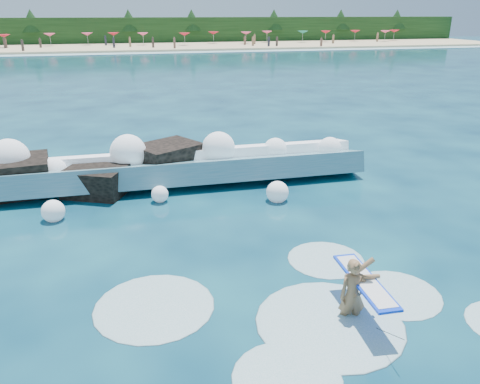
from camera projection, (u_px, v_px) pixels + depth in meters
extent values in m
plane|color=#07243D|center=(201.00, 268.00, 11.97)|extent=(200.00, 200.00, 0.00)
cube|color=tan|center=(132.00, 47.00, 82.61)|extent=(140.00, 20.00, 0.40)
cube|color=silver|center=(133.00, 53.00, 72.70)|extent=(140.00, 5.00, 0.08)
cube|color=black|center=(130.00, 31.00, 90.85)|extent=(140.00, 4.00, 5.00)
cube|color=teal|center=(148.00, 175.00, 17.49)|extent=(16.46, 2.51, 1.37)
cube|color=white|center=(146.00, 158.00, 18.07)|extent=(16.46, 1.16, 0.64)
cube|color=black|center=(10.00, 180.00, 16.71)|extent=(2.97, 2.38, 1.47)
cube|color=black|center=(96.00, 183.00, 16.68)|extent=(2.51, 2.29, 1.13)
cube|color=black|center=(169.00, 164.00, 18.29)|extent=(2.88, 2.72, 1.59)
imported|color=olive|center=(353.00, 296.00, 9.85)|extent=(0.64, 0.46, 1.65)
cube|color=#0D39EB|center=(365.00, 281.00, 9.85)|extent=(0.60, 2.27, 0.06)
cube|color=white|center=(365.00, 281.00, 9.85)|extent=(0.50, 2.08, 0.06)
cylinder|color=black|center=(390.00, 334.00, 8.83)|extent=(0.01, 0.91, 0.43)
sphere|color=white|center=(9.00, 159.00, 16.73)|extent=(1.43, 1.43, 1.43)
sphere|color=white|center=(55.00, 171.00, 16.90)|extent=(0.95, 0.95, 0.95)
sphere|color=white|center=(128.00, 152.00, 17.46)|extent=(1.34, 1.34, 1.34)
sphere|color=white|center=(168.00, 165.00, 17.62)|extent=(0.78, 0.78, 0.78)
sphere|color=white|center=(219.00, 148.00, 18.22)|extent=(1.29, 1.29, 1.29)
sphere|color=white|center=(275.00, 150.00, 18.93)|extent=(0.98, 0.98, 0.98)
sphere|color=white|center=(330.00, 149.00, 18.81)|extent=(0.94, 0.94, 0.94)
sphere|color=white|center=(53.00, 211.00, 14.62)|extent=(0.72, 0.72, 0.72)
sphere|color=white|center=(160.00, 194.00, 16.03)|extent=(0.59, 0.59, 0.59)
sphere|color=white|center=(277.00, 192.00, 16.12)|extent=(0.78, 0.78, 0.78)
ellipsoid|color=silver|center=(329.00, 322.00, 9.88)|extent=(3.15, 3.15, 0.16)
ellipsoid|color=silver|center=(287.00, 378.00, 8.37)|extent=(2.02, 2.02, 0.10)
ellipsoid|color=silver|center=(396.00, 294.00, 10.87)|extent=(2.10, 2.10, 0.10)
ellipsoid|color=silver|center=(154.00, 307.00, 10.41)|extent=(2.70, 2.70, 0.14)
ellipsoid|color=silver|center=(326.00, 259.00, 12.38)|extent=(2.03, 2.03, 0.10)
cone|color=red|center=(4.00, 36.00, 78.38)|extent=(2.00, 2.00, 0.50)
cone|color=#EA4472|center=(50.00, 35.00, 82.11)|extent=(2.00, 2.00, 0.50)
cone|color=#EA4472|center=(87.00, 34.00, 84.25)|extent=(2.00, 2.00, 0.50)
cone|color=red|center=(113.00, 34.00, 84.92)|extent=(2.00, 2.00, 0.50)
cone|color=#EA4472|center=(143.00, 34.00, 84.22)|extent=(2.00, 2.00, 0.50)
cone|color=red|center=(184.00, 34.00, 83.74)|extent=(2.00, 2.00, 0.50)
cone|color=red|center=(213.00, 33.00, 88.38)|extent=(2.00, 2.00, 0.50)
cone|color=#EA4472|center=(246.00, 33.00, 87.88)|extent=(2.00, 2.00, 0.50)
cone|color=#EA4472|center=(267.00, 32.00, 91.57)|extent=(2.00, 2.00, 0.50)
cone|color=#137963|center=(303.00, 32.00, 91.79)|extent=(2.00, 2.00, 0.50)
cone|color=red|center=(326.00, 32.00, 92.77)|extent=(2.00, 2.00, 0.50)
cone|color=red|center=(355.00, 31.00, 95.25)|extent=(2.00, 2.00, 0.50)
cone|color=#EA4472|center=(385.00, 32.00, 94.27)|extent=(2.00, 2.00, 0.50)
cone|color=red|center=(394.00, 31.00, 96.91)|extent=(2.00, 2.00, 0.50)
cube|color=#3F332D|center=(62.00, 42.00, 80.06)|extent=(0.35, 0.22, 1.47)
cube|color=#262633|center=(31.00, 45.00, 74.02)|extent=(0.35, 0.22, 1.36)
cube|color=brown|center=(174.00, 44.00, 76.86)|extent=(0.35, 0.22, 1.45)
cube|color=#262633|center=(61.00, 41.00, 82.58)|extent=(0.35, 0.22, 1.58)
cube|color=#3F332D|center=(399.00, 37.00, 96.03)|extent=(0.35, 0.22, 1.58)
cube|color=#8C664C|center=(372.00, 42.00, 84.20)|extent=(0.35, 0.22, 1.61)
cube|color=#262633|center=(155.00, 46.00, 74.91)|extent=(0.35, 0.22, 1.60)
cube|color=#262633|center=(396.00, 37.00, 94.60)|extent=(0.35, 0.22, 1.53)
cube|color=brown|center=(175.00, 41.00, 84.73)|extent=(0.35, 0.22, 1.46)
cube|color=#3F332D|center=(318.00, 39.00, 87.92)|extent=(0.35, 0.22, 1.54)
cube|color=#262633|center=(278.00, 39.00, 90.96)|extent=(0.35, 0.22, 1.42)
cube|color=brown|center=(377.00, 38.00, 93.74)|extent=(0.35, 0.22, 1.55)
cube|color=#3F332D|center=(313.00, 38.00, 91.86)|extent=(0.35, 0.22, 1.54)
cube|color=#8C664C|center=(267.00, 44.00, 79.99)|extent=(0.35, 0.22, 1.46)
cube|color=#262633|center=(374.00, 39.00, 91.54)|extent=(0.35, 0.22, 1.40)
cube|color=brown|center=(153.00, 43.00, 78.58)|extent=(0.35, 0.22, 1.38)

